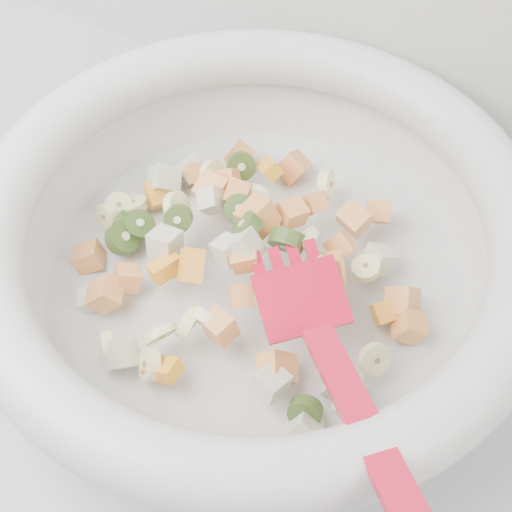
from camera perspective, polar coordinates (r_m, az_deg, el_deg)
The scene contains 2 objects.
counter at distance 1.00m, azimuth -5.46°, elevation -18.06°, with size 2.00×0.60×0.90m, color #A1A2A7.
mixing_bowl at distance 0.54m, azimuth -0.01°, elevation 0.99°, with size 0.44×0.43×0.14m.
Camera 1 is at (0.24, 1.22, 1.39)m, focal length 50.00 mm.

